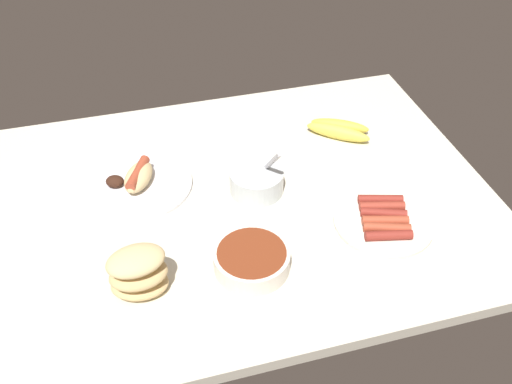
{
  "coord_description": "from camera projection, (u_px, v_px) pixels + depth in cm",
  "views": [
    {
      "loc": [
        -23.5,
        -98.98,
        90.64
      ],
      "look_at": [
        2.89,
        -2.41,
        3.0
      ],
      "focal_mm": 39.65,
      "sensor_mm": 36.0,
      "label": 1
    }
  ],
  "objects": [
    {
      "name": "plate_sausages",
      "position": [
        384.0,
        220.0,
        1.29
      ],
      "size": [
        22.82,
        22.82,
        3.15
      ],
      "color": "white",
      "rests_on": "ground_plane"
    },
    {
      "name": "banana_bunch",
      "position": [
        339.0,
        129.0,
        1.54
      ],
      "size": [
        17.62,
        15.22,
        3.88
      ],
      "color": "#E5D14C",
      "rests_on": "ground_plane"
    },
    {
      "name": "bread_stack",
      "position": [
        138.0,
        273.0,
        1.11
      ],
      "size": [
        12.93,
        10.42,
        10.8
      ],
      "color": "#DBB77A",
      "rests_on": "ground_plane"
    },
    {
      "name": "bowl_coleslaw",
      "position": [
        257.0,
        180.0,
        1.36
      ],
      "size": [
        13.05,
        13.54,
        15.32
      ],
      "color": "silver",
      "rests_on": "ground_plane"
    },
    {
      "name": "plate_hotdog_assembled",
      "position": [
        138.0,
        182.0,
        1.38
      ],
      "size": [
        25.64,
        25.64,
        5.61
      ],
      "color": "white",
      "rests_on": "ground_plane"
    },
    {
      "name": "ground_plane",
      "position": [
        242.0,
        202.0,
        1.37
      ],
      "size": [
        120.0,
        90.0,
        3.0
      ],
      "primitive_type": "cube",
      "color": "silver"
    },
    {
      "name": "bowl_chili",
      "position": [
        252.0,
        259.0,
        1.18
      ],
      "size": [
        16.13,
        16.13,
        4.65
      ],
      "color": "white",
      "rests_on": "ground_plane"
    }
  ]
}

